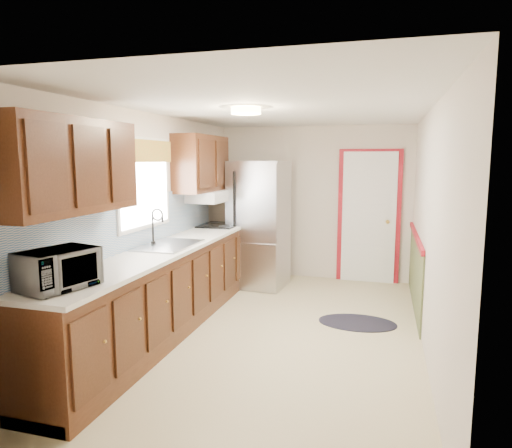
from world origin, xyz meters
The scene contains 8 objects.
room_shell centered at (0.00, 0.00, 1.20)m, with size 3.20×5.20×2.52m.
kitchen_run centered at (-1.24, -0.29, 0.81)m, with size 0.63×4.00×2.20m.
back_wall_trim centered at (0.99, 2.21, 0.89)m, with size 1.12×2.30×2.08m.
ceiling_fixture centered at (-0.30, -0.20, 2.36)m, with size 0.30×0.30×0.06m, color #FFD88C.
microwave centered at (-1.20, -1.95, 1.12)m, with size 0.52×0.29×0.36m, color white.
refrigerator centered at (-0.70, 1.77, 0.93)m, with size 0.83×0.80×1.86m.
rug centered at (0.82, 0.52, 0.01)m, with size 0.89×0.57×0.01m, color black.
cooktop centered at (-1.19, 1.40, 0.95)m, with size 0.51×0.61×0.02m, color black.
Camera 1 is at (1.07, -4.67, 1.87)m, focal length 32.00 mm.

